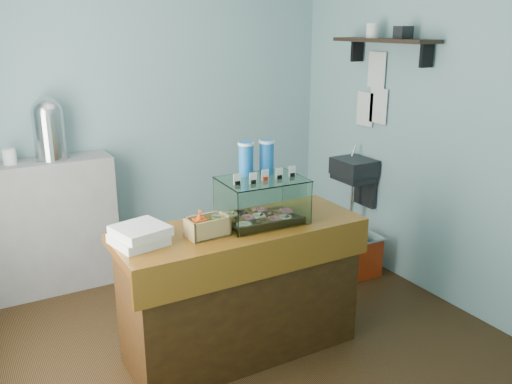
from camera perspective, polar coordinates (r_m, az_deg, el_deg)
ground at (r=4.04m, az=-3.28°, el=-14.50°), size 3.50×3.50×0.00m
room_shell at (r=3.48m, az=-3.44°, el=10.32°), size 3.54×3.04×2.82m
counter at (r=3.61m, az=-1.58°, el=-10.18°), size 1.60×0.60×0.90m
back_shelf at (r=4.72m, az=-20.61°, el=-3.37°), size 1.00×0.32×1.10m
display_case at (r=3.48m, az=0.45°, el=-0.54°), size 0.54×0.41×0.51m
condiment_crate at (r=3.27m, az=-5.24°, el=-3.63°), size 0.26×0.16×0.17m
pastry_boxes at (r=3.22m, az=-12.17°, el=-4.45°), size 0.34×0.34×0.11m
coffee_urn at (r=4.53m, az=-21.00°, el=6.38°), size 0.27×0.27×0.49m
red_cooler at (r=4.85m, az=10.29°, el=-6.59°), size 0.43×0.34×0.37m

